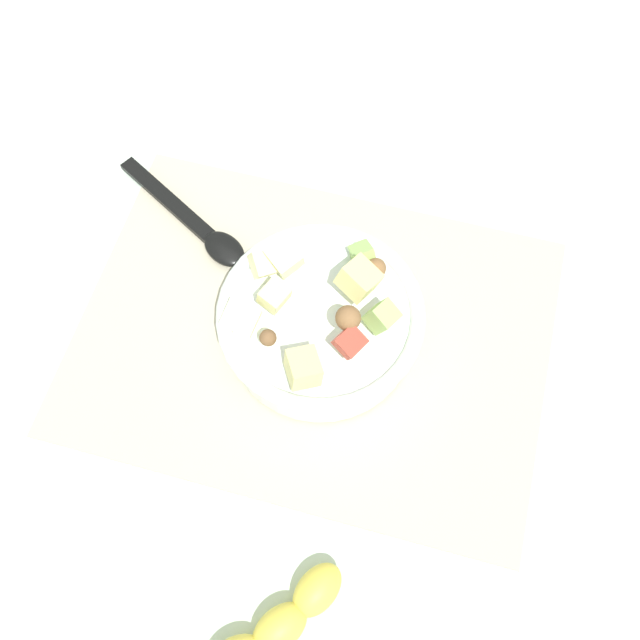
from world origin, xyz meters
name	(u,v)px	position (x,y,z in m)	size (l,w,h in m)	color
ground_plane	(313,335)	(0.00, 0.00, 0.00)	(2.40, 2.40, 0.00)	silver
placemat	(313,334)	(0.00, 0.00, 0.00)	(0.51, 0.38, 0.01)	#BCB299
salad_bowl	(320,322)	(0.01, 0.00, 0.04)	(0.22, 0.22, 0.11)	white
serving_spoon	(201,228)	(-0.16, 0.09, 0.01)	(0.19, 0.13, 0.01)	black
banana_whole	(278,625)	(0.05, -0.29, 0.02)	(0.12, 0.14, 0.04)	yellow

